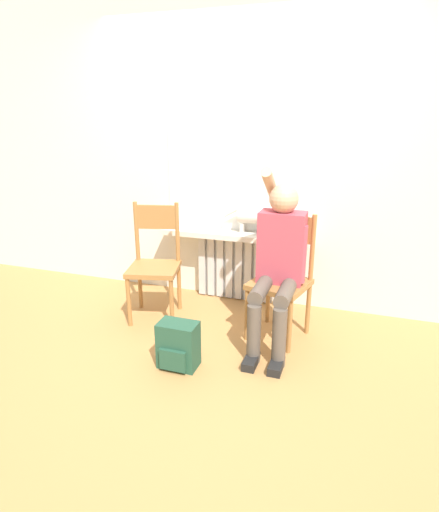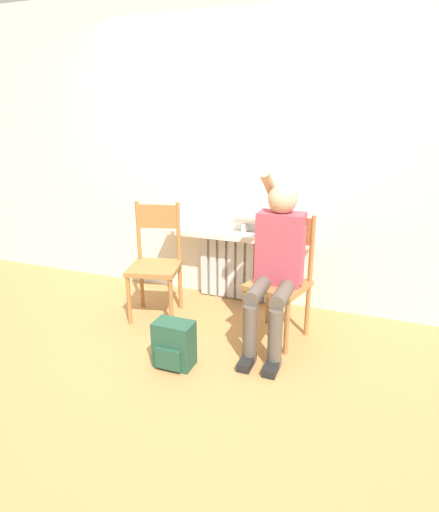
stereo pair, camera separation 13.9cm
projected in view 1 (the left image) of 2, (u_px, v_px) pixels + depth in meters
name	position (u px, v px, depth m)	size (l,w,h in m)	color
ground_plane	(189.00, 359.00, 3.09)	(12.00, 12.00, 0.00)	#B27F47
wall_with_window	(239.00, 154.00, 3.77)	(7.00, 0.06, 2.70)	silver
radiator	(235.00, 267.00, 4.03)	(0.73, 0.08, 0.62)	silver
windowsill	(233.00, 235.00, 3.86)	(1.39, 0.23, 0.05)	silver
window_glass	(238.00, 169.00, 3.78)	(1.33, 0.01, 1.10)	white
chair_left	(155.00, 262.00, 3.63)	(0.49, 0.49, 0.98)	#9E6B38
chair_right	(282.00, 276.00, 3.30)	(0.50, 0.50, 0.98)	#9E6B38
person	(279.00, 257.00, 3.13)	(0.36, 0.98, 1.33)	brown
cat	(256.00, 217.00, 3.77)	(0.49, 0.13, 0.25)	silver
backpack	(178.00, 345.00, 2.96)	(0.27, 0.20, 0.33)	#234C38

